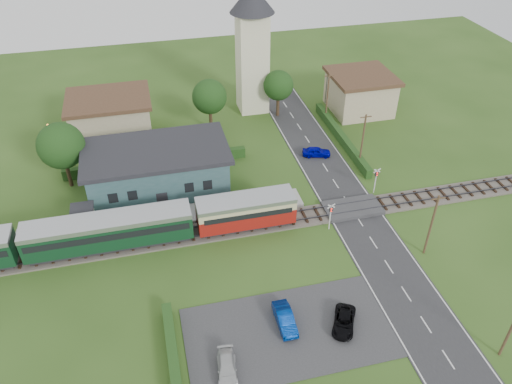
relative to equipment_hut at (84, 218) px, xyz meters
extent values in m
plane|color=#2D4C19|center=(18.00, -5.20, -1.75)|extent=(120.00, 120.00, 0.00)
cube|color=#4C443D|center=(18.00, -3.20, -1.65)|extent=(76.00, 3.20, 0.20)
cube|color=#3F3F47|center=(18.00, -3.92, -1.33)|extent=(76.00, 0.08, 0.15)
cube|color=#3F3F47|center=(18.00, -2.48, -1.33)|extent=(76.00, 0.08, 0.15)
cube|color=#28282B|center=(28.00, -5.20, -1.72)|extent=(6.00, 70.00, 0.05)
cube|color=#333335|center=(16.50, -17.20, -1.71)|extent=(17.00, 9.00, 0.08)
cube|color=#333335|center=(28.00, -3.20, -1.52)|extent=(6.20, 3.40, 0.45)
cube|color=gray|center=(8.00, 0.00, -1.52)|extent=(30.00, 3.00, 0.45)
cube|color=beige|center=(0.00, 0.00, -0.10)|extent=(2.00, 2.00, 2.40)
cube|color=#232328|center=(0.00, 0.00, 1.18)|extent=(2.30, 2.30, 0.15)
cube|color=#416368|center=(8.00, 5.80, 0.65)|extent=(15.00, 8.00, 4.80)
cube|color=#232328|center=(8.00, 5.80, 3.30)|extent=(16.00, 9.00, 0.50)
cube|color=#232328|center=(8.00, 1.86, -0.65)|extent=(1.20, 0.12, 2.20)
cube|color=black|center=(3.00, 1.86, 0.65)|extent=(1.00, 0.12, 1.20)
cube|color=black|center=(5.00, 1.86, 0.65)|extent=(1.00, 0.12, 1.20)
cube|color=black|center=(11.00, 1.86, 0.65)|extent=(1.00, 0.12, 1.20)
cube|color=black|center=(13.00, 1.86, 0.65)|extent=(1.00, 0.12, 1.20)
cube|color=#232328|center=(16.11, -3.20, -1.16)|extent=(9.00, 2.20, 0.50)
cube|color=maroon|center=(16.11, -3.20, -0.16)|extent=(10.00, 2.80, 1.80)
cube|color=#C9BF8C|center=(16.11, -3.20, 1.09)|extent=(10.00, 2.82, 0.90)
cube|color=black|center=(16.11, -3.20, 0.74)|extent=(9.00, 2.88, 0.60)
cube|color=#ABAEB3|center=(16.11, -3.20, 1.74)|extent=(10.00, 2.90, 0.45)
cube|color=#232328|center=(2.51, -3.20, -1.16)|extent=(15.20, 2.20, 0.50)
cube|color=#0E321B|center=(2.51, -3.20, 0.34)|extent=(16.00, 2.80, 2.60)
cube|color=black|center=(2.51, -3.20, 0.74)|extent=(15.40, 2.86, 0.70)
cube|color=#ABAEB3|center=(2.51, -3.20, 1.74)|extent=(16.00, 2.90, 0.50)
cube|color=beige|center=(23.00, 22.80, 5.25)|extent=(4.00, 4.00, 14.00)
cube|color=tan|center=(3.00, 19.80, 0.75)|extent=(10.00, 8.00, 5.00)
cube|color=#472D1E|center=(3.00, 19.80, 3.50)|extent=(10.80, 8.80, 0.50)
cube|color=tan|center=(38.00, 18.80, 0.75)|extent=(8.00, 8.00, 5.00)
cube|color=#472D1E|center=(38.00, 18.80, 3.50)|extent=(8.80, 8.80, 0.50)
cube|color=#193814|center=(7.00, -17.20, -1.15)|extent=(0.80, 9.00, 1.20)
cube|color=#193814|center=(32.20, 10.80, -1.15)|extent=(0.80, 18.00, 1.20)
cube|color=#193814|center=(8.00, 10.30, -1.10)|extent=(22.00, 0.80, 1.30)
cylinder|color=#332316|center=(-2.00, 8.80, 0.32)|extent=(0.44, 0.44, 4.12)
sphere|color=#143311|center=(-2.00, 8.80, 3.65)|extent=(5.20, 5.20, 5.20)
cylinder|color=#332316|center=(16.00, 17.80, 0.18)|extent=(0.44, 0.44, 3.85)
sphere|color=#143311|center=(16.00, 17.80, 3.29)|extent=(4.60, 4.60, 4.60)
cylinder|color=#332316|center=(26.00, 19.80, 0.04)|extent=(0.44, 0.44, 3.58)
sphere|color=#143311|center=(26.00, 19.80, 2.93)|extent=(4.20, 4.20, 4.20)
cylinder|color=#473321|center=(32.20, -11.20, 1.75)|extent=(0.22, 0.22, 7.00)
cube|color=#473321|center=(32.20, -11.20, 4.95)|extent=(1.40, 0.10, 0.10)
cylinder|color=#473321|center=(32.20, 4.80, 1.75)|extent=(0.22, 0.22, 7.00)
cube|color=#473321|center=(32.20, 4.80, 4.95)|extent=(1.40, 0.10, 0.10)
cylinder|color=#473321|center=(32.20, 16.80, 1.75)|extent=(0.22, 0.22, 7.00)
cube|color=#473321|center=(32.20, 16.80, 4.95)|extent=(1.40, 0.10, 0.10)
cylinder|color=silver|center=(24.40, -5.60, -0.25)|extent=(0.12, 0.12, 3.00)
cube|color=#232328|center=(24.40, -5.60, 0.85)|extent=(0.35, 0.18, 0.55)
sphere|color=#FF190C|center=(24.40, -5.72, 1.00)|extent=(0.14, 0.14, 0.14)
sphere|color=#FF190C|center=(24.40, -5.72, 0.70)|extent=(0.14, 0.14, 0.14)
cube|color=silver|center=(24.40, -5.60, 1.25)|extent=(0.84, 0.05, 0.55)
cube|color=silver|center=(24.40, -5.60, 1.25)|extent=(0.84, 0.05, 0.55)
cylinder|color=silver|center=(31.60, -0.80, -0.25)|extent=(0.12, 0.12, 3.00)
cube|color=#232328|center=(31.60, -0.80, 0.85)|extent=(0.35, 0.18, 0.55)
sphere|color=#FF190C|center=(31.60, -0.92, 1.00)|extent=(0.14, 0.14, 0.14)
sphere|color=#FF190C|center=(31.60, -0.92, 0.70)|extent=(0.14, 0.14, 0.14)
cube|color=silver|center=(31.60, -0.80, 1.25)|extent=(0.84, 0.05, 0.55)
cube|color=silver|center=(31.60, -0.80, 1.25)|extent=(0.84, 0.05, 0.55)
cylinder|color=#3F3F47|center=(-4.00, 14.80, 0.75)|extent=(0.14, 0.14, 5.00)
sphere|color=orange|center=(-4.00, 14.80, 3.25)|extent=(0.30, 0.30, 0.30)
cylinder|color=#3F3F47|center=(34.00, 21.80, 0.75)|extent=(0.14, 0.14, 5.00)
sphere|color=orange|center=(34.00, 21.80, 3.25)|extent=(0.30, 0.30, 0.30)
imported|color=#0001A7|center=(27.80, 8.11, -1.10)|extent=(3.76, 2.25, 1.20)
imported|color=navy|center=(16.47, -16.31, -1.04)|extent=(1.35, 3.81, 1.25)
imported|color=silver|center=(10.89, -19.70, -1.15)|extent=(1.87, 3.74, 1.04)
imported|color=black|center=(21.19, -17.68, -1.15)|extent=(3.22, 4.07, 1.03)
imported|color=gray|center=(15.63, -0.57, -0.47)|extent=(0.66, 0.49, 1.65)
imported|color=gray|center=(0.52, -0.65, -0.42)|extent=(0.85, 0.99, 1.75)
camera|label=1|loc=(7.71, -42.08, 32.17)|focal=35.00mm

